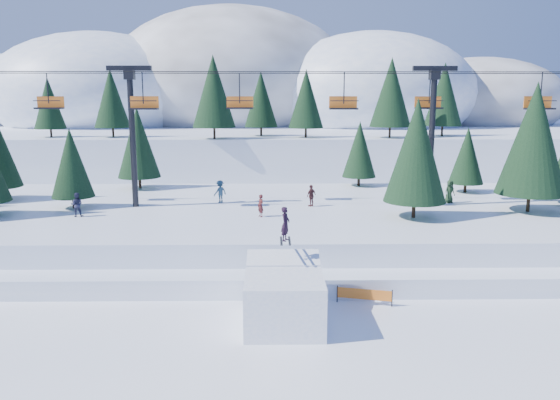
{
  "coord_description": "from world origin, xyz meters",
  "views": [
    {
      "loc": [
        1.2,
        -22.22,
        10.47
      ],
      "look_at": [
        1.63,
        6.0,
        5.2
      ],
      "focal_mm": 35.0,
      "sensor_mm": 36.0,
      "label": 1
    }
  ],
  "objects_px": {
    "jump_kicker": "(284,296)",
    "chairlift": "(285,114)",
    "banner_far": "(474,288)",
    "banner_near": "(364,294)"
  },
  "relations": [
    {
      "from": "jump_kicker",
      "to": "chairlift",
      "type": "xyz_separation_m",
      "value": [
        0.4,
        15.94,
        7.99
      ]
    },
    {
      "from": "jump_kicker",
      "to": "banner_far",
      "type": "bearing_deg",
      "value": 17.4
    },
    {
      "from": "banner_far",
      "to": "chairlift",
      "type": "bearing_deg",
      "value": 127.56
    },
    {
      "from": "jump_kicker",
      "to": "chairlift",
      "type": "distance_m",
      "value": 17.83
    },
    {
      "from": "jump_kicker",
      "to": "banner_far",
      "type": "relative_size",
      "value": 1.89
    },
    {
      "from": "banner_near",
      "to": "chairlift",
      "type": "bearing_deg",
      "value": 105.54
    },
    {
      "from": "chairlift",
      "to": "banner_far",
      "type": "xyz_separation_m",
      "value": [
        9.8,
        -12.74,
        -8.78
      ]
    },
    {
      "from": "chairlift",
      "to": "jump_kicker",
      "type": "bearing_deg",
      "value": -91.43
    },
    {
      "from": "chairlift",
      "to": "banner_far",
      "type": "distance_m",
      "value": 18.32
    },
    {
      "from": "chairlift",
      "to": "banner_near",
      "type": "relative_size",
      "value": 16.58
    }
  ]
}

